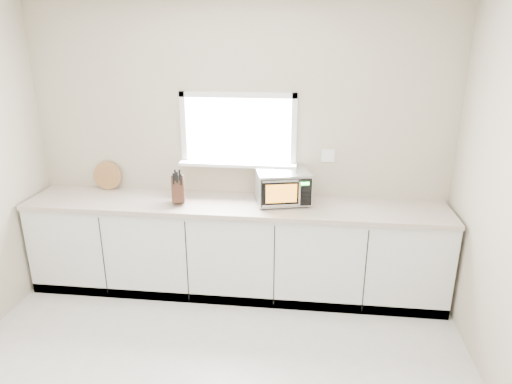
# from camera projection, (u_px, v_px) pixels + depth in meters

# --- Properties ---
(back_wall) EXTENTS (4.00, 0.17, 2.70)m
(back_wall) POSITION_uv_depth(u_px,v_px,m) (239.00, 149.00, 4.37)
(back_wall) COLOR #BAAB94
(back_wall) RESTS_ON ground
(cabinets) EXTENTS (3.92, 0.60, 0.88)m
(cabinets) POSITION_uv_depth(u_px,v_px,m) (235.00, 249.00, 4.40)
(cabinets) COLOR silver
(cabinets) RESTS_ON ground
(countertop) EXTENTS (3.92, 0.64, 0.04)m
(countertop) POSITION_uv_depth(u_px,v_px,m) (234.00, 205.00, 4.24)
(countertop) COLOR #B4A294
(countertop) RESTS_ON cabinets
(microwave) EXTENTS (0.54, 0.47, 0.30)m
(microwave) POSITION_uv_depth(u_px,v_px,m) (283.00, 186.00, 4.19)
(microwave) COLOR black
(microwave) RESTS_ON countertop
(knife_block) EXTENTS (0.16, 0.25, 0.34)m
(knife_block) POSITION_uv_depth(u_px,v_px,m) (178.00, 188.00, 4.18)
(knife_block) COLOR #472719
(knife_block) RESTS_ON countertop
(cutting_board) EXTENTS (0.28, 0.07, 0.28)m
(cutting_board) POSITION_uv_depth(u_px,v_px,m) (108.00, 175.00, 4.56)
(cutting_board) COLOR olive
(cutting_board) RESTS_ON countertop
(coffee_grinder) EXTENTS (0.13, 0.13, 0.22)m
(coffee_grinder) POSITION_uv_depth(u_px,v_px,m) (283.00, 188.00, 4.30)
(coffee_grinder) COLOR #B3B6BB
(coffee_grinder) RESTS_ON countertop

